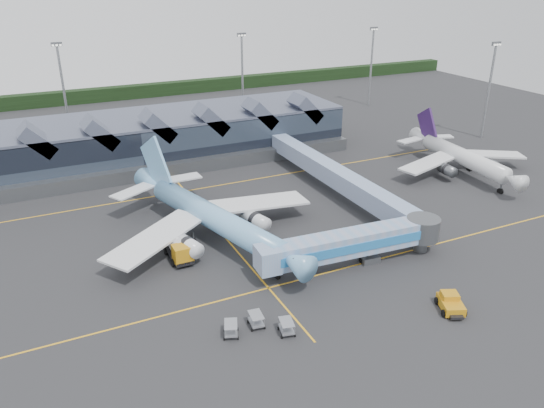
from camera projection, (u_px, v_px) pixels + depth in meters
name	position (u px, v px, depth m)	size (l,w,h in m)	color
ground	(244.00, 260.00, 74.36)	(260.00, 260.00, 0.00)	#27282A
taxi_stripes	(219.00, 231.00, 82.60)	(120.00, 60.00, 0.01)	gold
tree_line_far	(107.00, 94.00, 164.30)	(260.00, 4.00, 4.00)	black
terminal	(132.00, 141.00, 109.45)	(90.00, 22.25, 12.52)	black
light_masts	(223.00, 81.00, 129.40)	(132.40, 42.56, 22.45)	gray
main_airliner	(209.00, 215.00, 78.82)	(34.20, 40.15, 13.12)	#6DB8DE
regional_jet	(460.00, 156.00, 105.21)	(29.01, 31.71, 10.88)	silver
jet_bridge	(362.00, 241.00, 72.12)	(27.58, 5.75, 5.27)	#779BC7
fuel_truck	(175.00, 241.00, 75.33)	(3.05, 10.25, 3.43)	black
pushback_tug	(451.00, 303.00, 63.12)	(3.95, 4.82, 1.94)	#C38312
baggage_carts	(258.00, 325.00, 59.28)	(7.83, 5.09, 1.57)	#9C9EA5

